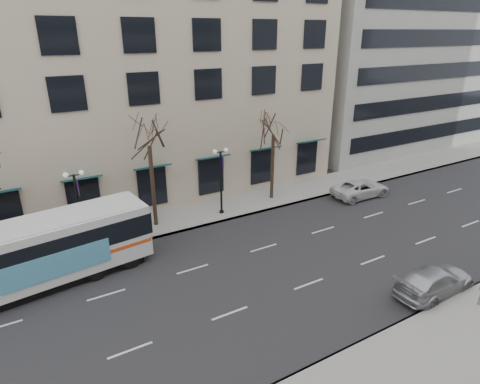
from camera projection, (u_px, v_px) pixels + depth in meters
ground at (210, 289)px, 21.81m from camera, size 160.00×160.00×0.00m
sidewalk_far at (217, 210)px, 31.33m from camera, size 80.00×4.00×0.15m
building_hotel at (73, 45)px, 33.28m from camera, size 40.00×20.00×24.00m
tree_far_mid at (148, 132)px, 26.30m from camera, size 3.60×3.60×8.55m
tree_far_right at (274, 123)px, 31.11m from camera, size 3.60×3.60×8.06m
lamp_post_left at (79, 206)px, 24.99m from camera, size 1.22×0.45×5.21m
lamp_post_right at (221, 178)px, 29.62m from camera, size 1.22×0.45×5.21m
city_bus at (20, 257)px, 21.03m from camera, size 14.11×4.75×3.75m
silver_car at (435, 281)px, 21.32m from camera, size 5.05×2.15×1.45m
white_pickup at (360, 188)px, 33.82m from camera, size 5.23×2.54×1.43m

